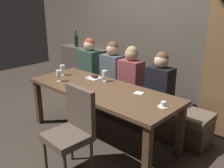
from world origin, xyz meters
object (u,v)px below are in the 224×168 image
at_px(dining_table, 101,94).
at_px(dessert_plate, 94,77).
at_px(banquette_bench, 132,107).
at_px(espresso_cup, 163,105).
at_px(chair_near_side, 73,126).
at_px(wine_glass_end_left, 59,74).
at_px(diner_far_end, 131,72).
at_px(wine_glass_far_left, 62,68).
at_px(diner_redhead, 90,61).
at_px(wine_glass_center_front, 105,74).
at_px(fork_on_table, 90,76).
at_px(diner_bearded, 112,66).
at_px(diner_near_end, 160,80).
at_px(wine_bottle_dark_red, 76,41).

relative_size(dining_table, dessert_plate, 11.58).
relative_size(banquette_bench, espresso_cup, 20.83).
distance_m(chair_near_side, wine_glass_end_left, 1.12).
relative_size(diner_far_end, wine_glass_far_left, 4.65).
distance_m(diner_redhead, wine_glass_end_left, 0.96).
height_order(wine_glass_end_left, dessert_plate, wine_glass_end_left).
distance_m(wine_glass_center_front, wine_glass_end_left, 0.66).
relative_size(wine_glass_center_front, fork_on_table, 0.96).
bearing_deg(diner_redhead, diner_bearded, 2.74).
xyz_separation_m(diner_near_end, fork_on_table, (-1.01, -0.41, -0.06)).
xyz_separation_m(diner_far_end, dessert_plate, (-0.34, -0.45, -0.06)).
relative_size(banquette_bench, wine_bottle_dark_red, 7.67).
distance_m(wine_glass_far_left, fork_on_table, 0.44).
relative_size(wine_glass_end_left, espresso_cup, 1.37).
bearing_deg(espresso_cup, diner_near_end, 125.10).
height_order(diner_bearded, wine_glass_far_left, diner_bearded).
distance_m(chair_near_side, wine_glass_far_left, 1.41).
height_order(wine_glass_far_left, espresso_cup, wine_glass_far_left).
bearing_deg(diner_far_end, espresso_cup, -33.74).
bearing_deg(diner_near_end, wine_glass_far_left, -153.66).
xyz_separation_m(dessert_plate, fork_on_table, (-0.14, 0.03, -0.01)).
bearing_deg(diner_far_end, wine_glass_center_front, -105.29).
bearing_deg(wine_bottle_dark_red, dessert_plate, -29.94).
relative_size(chair_near_side, wine_glass_center_front, 5.98).
bearing_deg(banquette_bench, wine_glass_end_left, -125.75).
bearing_deg(espresso_cup, wine_glass_center_front, 169.36).
relative_size(dining_table, diner_redhead, 2.79).
bearing_deg(espresso_cup, diner_redhead, 160.99).
distance_m(diner_far_end, wine_glass_far_left, 1.07).
height_order(banquette_bench, diner_bearded, diner_bearded).
xyz_separation_m(espresso_cup, fork_on_table, (-1.47, 0.24, -0.02)).
xyz_separation_m(wine_bottle_dark_red, wine_glass_far_left, (0.88, -1.01, -0.21)).
distance_m(dining_table, dessert_plate, 0.46).
bearing_deg(wine_bottle_dark_red, diner_redhead, -23.42).
xyz_separation_m(wine_bottle_dark_red, wine_glass_end_left, (1.09, -1.23, -0.22)).
distance_m(wine_bottle_dark_red, wine_glass_center_front, 1.78).
distance_m(dining_table, diner_bearded, 0.87).
height_order(diner_bearded, diner_far_end, diner_bearded).
relative_size(chair_near_side, fork_on_table, 5.76).
bearing_deg(wine_glass_center_front, espresso_cup, -10.64).
height_order(dining_table, wine_glass_center_front, wine_glass_center_front).
distance_m(chair_near_side, dessert_plate, 1.20).
bearing_deg(fork_on_table, wine_glass_far_left, -131.64).
bearing_deg(wine_glass_end_left, wine_bottle_dark_red, 131.51).
height_order(diner_far_end, dessert_plate, diner_far_end).
height_order(dining_table, chair_near_side, chair_near_side).
bearing_deg(diner_redhead, dining_table, -35.62).
xyz_separation_m(chair_near_side, diner_bearded, (-0.75, 1.45, 0.26)).
bearing_deg(diner_near_end, banquette_bench, 179.12).
relative_size(wine_bottle_dark_red, wine_glass_end_left, 1.99).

